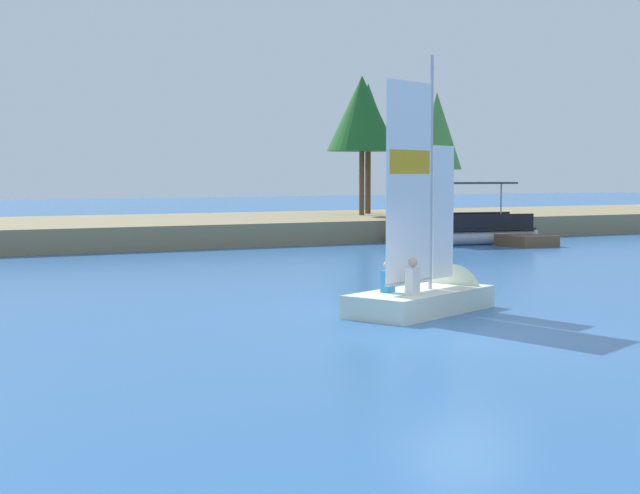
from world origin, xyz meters
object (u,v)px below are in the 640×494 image
object	(u,v)px
shoreline_tree_centre	(368,116)
shoreline_tree_midleft	(362,114)
pontoon_boat	(462,228)
wooden_dock	(499,238)
shoreline_tree_midright	(437,131)
sailboat	(437,291)

from	to	relation	value
shoreline_tree_centre	shoreline_tree_midleft	bearing A→B (deg)	-128.88
shoreline_tree_centre	pontoon_boat	world-z (taller)	shoreline_tree_centre
shoreline_tree_centre	wooden_dock	distance (m)	10.88
shoreline_tree_midleft	shoreline_tree_midright	size ratio (longest dim) A/B	1.12
shoreline_tree_centre	sailboat	distance (m)	28.90
shoreline_tree_centre	shoreline_tree_midright	bearing A→B (deg)	-42.48
shoreline_tree_midleft	sailboat	size ratio (longest dim) A/B	1.12
shoreline_tree_centre	pontoon_boat	bearing A→B (deg)	-91.97
shoreline_tree_midright	pontoon_boat	bearing A→B (deg)	-114.16
shoreline_tree_midleft	pontoon_boat	size ratio (longest dim) A/B	1.06
shoreline_tree_midright	wooden_dock	size ratio (longest dim) A/B	1.05
sailboat	pontoon_boat	distance (m)	20.68
shoreline_tree_midleft	wooden_dock	size ratio (longest dim) A/B	1.17
shoreline_tree_midleft	pontoon_boat	distance (m)	9.09
shoreline_tree_midleft	shoreline_tree_midright	bearing A→B (deg)	-13.70
pontoon_boat	sailboat	bearing A→B (deg)	-118.28
wooden_dock	sailboat	xyz separation A→B (m)	(-13.98, -16.24, 0.20)
sailboat	pontoon_boat	xyz separation A→B (m)	(12.31, 16.62, 0.23)
shoreline_tree_centre	wooden_dock	xyz separation A→B (m)	(1.37, -9.18, -5.67)
pontoon_boat	shoreline_tree_midleft	bearing A→B (deg)	104.95
wooden_dock	pontoon_boat	size ratio (longest dim) A/B	0.90
shoreline_tree_midright	sailboat	size ratio (longest dim) A/B	1.00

